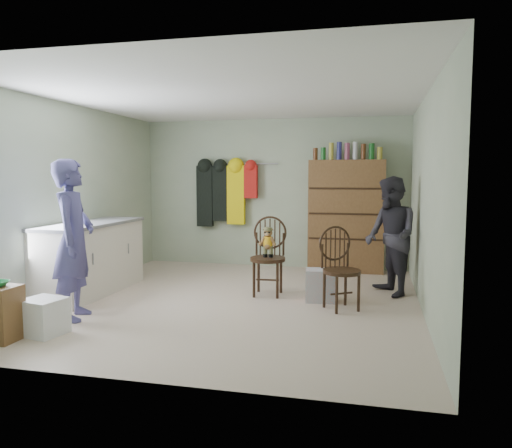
% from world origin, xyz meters
% --- Properties ---
extents(ground_plane, '(5.00, 5.00, 0.00)m').
position_xyz_m(ground_plane, '(0.00, 0.00, 0.00)').
color(ground_plane, beige).
rests_on(ground_plane, ground).
extents(room_walls, '(5.00, 5.00, 5.00)m').
position_xyz_m(room_walls, '(0.00, 0.53, 1.58)').
color(room_walls, '#ABB89A').
rests_on(room_walls, ground).
extents(counter, '(0.64, 1.86, 0.94)m').
position_xyz_m(counter, '(-1.95, 0.00, 0.47)').
color(counter, silver).
rests_on(counter, ground).
extents(plastic_tub, '(0.43, 0.42, 0.35)m').
position_xyz_m(plastic_tub, '(-1.45, -1.67, 0.18)').
color(plastic_tub, white).
rests_on(plastic_tub, ground).
extents(chair_front, '(0.47, 0.47, 1.02)m').
position_xyz_m(chair_front, '(0.36, 0.46, 0.58)').
color(chair_front, '#321F11').
rests_on(chair_front, ground).
extents(chair_far, '(0.59, 0.59, 0.96)m').
position_xyz_m(chair_far, '(1.30, -0.03, 0.52)').
color(chair_far, '#321F11').
rests_on(chair_far, ground).
extents(striped_bag, '(0.40, 0.33, 0.40)m').
position_xyz_m(striped_bag, '(1.07, 0.26, 0.20)').
color(striped_bag, '#E57872').
rests_on(striped_bag, ground).
extents(person_left, '(0.57, 0.72, 1.73)m').
position_xyz_m(person_left, '(-1.47, -1.10, 0.87)').
color(person_left, '#4C4885').
rests_on(person_left, ground).
extents(person_right, '(0.84, 0.92, 1.55)m').
position_xyz_m(person_right, '(1.90, 0.78, 0.77)').
color(person_right, '#2D2B33').
rests_on(person_right, ground).
extents(dresser, '(1.20, 0.39, 2.08)m').
position_xyz_m(dresser, '(1.25, 2.30, 0.92)').
color(dresser, brown).
rests_on(dresser, ground).
extents(coat_rack, '(1.42, 0.12, 1.09)m').
position_xyz_m(coat_rack, '(-0.83, 2.38, 1.25)').
color(coat_rack, '#99999E').
rests_on(coat_rack, ground).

